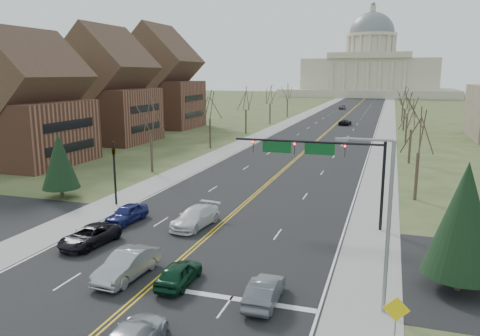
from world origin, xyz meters
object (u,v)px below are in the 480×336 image
Objects in this scene: signal_mast at (319,155)px; street_light at (384,215)px; car_nb_outer_lead at (265,291)px; car_sb_outer_lead at (90,236)px; signal_left at (114,166)px; car_far_nb at (345,122)px; warn_sign at (396,315)px; car_sb_inner_second at (195,217)px; car_nb_inner_lead at (179,273)px; car_sb_inner_lead at (127,265)px; car_far_sb at (342,107)px; car_sb_outer_second at (127,214)px.

street_light is (5.29, -13.50, -0.54)m from signal_mast.
car_sb_outer_lead is (-14.25, 4.54, 0.00)m from car_nb_outer_lead.
car_nb_outer_lead is at bearing -38.16° from signal_left.
signal_left reaches higher than car_far_nb.
car_sb_outer_lead is 1.00× the size of car_far_nb.
car_far_nb is at bearing 96.67° from warn_sign.
car_sb_inner_second is 81.45m from car_far_nb.
warn_sign reaches higher than car_sb_inner_second.
car_sb_outer_lead is at bearing -24.48° from car_nb_inner_lead.
car_sb_inner_lead is at bearing 1.29° from car_nb_inner_lead.
street_light reaches higher than car_nb_inner_lead.
signal_left is 1.46× the size of car_nb_inner_lead.
car_nb_inner_lead is 3.39m from car_sb_inner_lead.
car_sb_inner_lead is (-15.38, 3.60, -1.18)m from warn_sign.
street_light is at bearing -26.46° from car_sb_inner_second.
car_nb_outer_lead is 8.78m from car_sb_inner_lead.
car_nb_outer_lead is 144.04m from car_far_sb.
signal_mast is 1.34× the size of street_light.
car_nb_outer_lead is 0.84× the size of car_sb_inner_lead.
warn_sign is at bearing -12.72° from car_sb_outer_lead.
car_sb_inner_lead is at bearing -28.80° from car_sb_outer_lead.
car_far_sb is (7.93, 129.21, -2.87)m from signal_left.
signal_mast is 19.06m from signal_left.
car_nb_inner_lead reaches higher than car_nb_outer_lead.
car_nb_inner_lead is 143.09m from car_far_sb.
car_nb_inner_lead is at bearing -16.27° from car_sb_outer_lead.
car_nb_outer_lead is at bearing -10.35° from car_sb_outer_lead.
signal_left is 1.11× the size of car_sb_inner_second.
signal_left is at bearing 180.00° from signal_mast.
car_far_sb is (-11.02, 129.22, -4.92)m from signal_mast.
car_nb_inner_lead is at bearing 96.76° from car_far_nb.
car_sb_outer_second is at bearing 90.34° from car_far_nb.
car_far_nb is at bearing 96.49° from street_light.
signal_left reaches higher than car_sb_inner_second.
signal_left is 19.19m from car_nb_inner_lead.
car_sb_inner_lead is 1.00× the size of car_far_nb.
car_nb_inner_lead is 0.97× the size of car_nb_outer_lead.
warn_sign is 7.41m from car_nb_outer_lead.
car_sb_inner_lead is at bearing -53.37° from car_sb_outer_second.
car_nb_outer_lead is at bearing 172.07° from car_nb_inner_lead.
warn_sign reaches higher than car_sb_outer_lead.
car_sb_inner_lead is (9.62, -13.91, -2.88)m from signal_left.
signal_left reaches higher than car_sb_outer_second.
car_sb_inner_second is at bearing -87.42° from car_far_sb.
car_sb_outer_second is at bearing -46.59° from car_nb_inner_lead.
signal_mast is at bearing 101.04° from car_far_nb.
car_far_nb is at bearing 90.96° from car_sb_outer_lead.
car_sb_outer_second is (-9.15, 9.37, 0.05)m from car_nb_inner_lead.
street_light reaches higher than car_sb_inner_lead.
street_light reaches higher than car_sb_inner_second.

